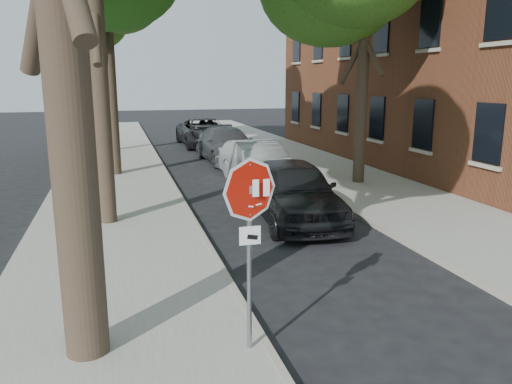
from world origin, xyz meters
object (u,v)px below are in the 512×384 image
Objects in this scene: tree_far at (99,7)px; car_a at (294,191)px; car_b at (258,163)px; car_d at (205,132)px; car_c at (227,145)px; stop_sign at (250,218)px.

tree_far is 1.94× the size of car_a.
car_a is 5.04m from car_b.
car_a is 16.12m from car_d.
car_c reaches higher than car_b.
car_c is 0.94× the size of car_d.
stop_sign is at bearing -111.82° from car_b.
tree_far reaches higher than stop_sign.
stop_sign is 11.77m from car_b.
tree_far is (-2.02, 21.14, 5.26)m from stop_sign.
car_a reaches higher than car_c.
car_d is at bearing 12.70° from tree_far.
tree_far is 9.54m from car_c.
stop_sign reaches higher than car_d.
car_a is at bearing -71.90° from tree_far.
stop_sign is 0.54× the size of car_a.
car_c is at bearing 78.70° from stop_sign.
car_d reaches higher than car_b.
car_b is (5.32, -9.90, -6.45)m from tree_far.
tree_far reaches higher than car_d.
car_a is 10.31m from car_c.
car_c is at bearing 92.28° from car_a.
car_b is at bearing -91.07° from car_d.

